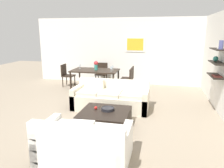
{
  "coord_description": "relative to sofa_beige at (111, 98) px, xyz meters",
  "views": [
    {
      "loc": [
        1.45,
        -5.37,
        2.13
      ],
      "look_at": [
        0.17,
        0.2,
        0.75
      ],
      "focal_mm": 34.65,
      "sensor_mm": 36.0,
      "label": 1
    }
  ],
  "objects": [
    {
      "name": "dining_chair_left_far",
      "position": [
        -2.32,
        2.14,
        0.21
      ],
      "size": [
        0.44,
        0.44,
        0.88
      ],
      "color": "black",
      "rests_on": "ground"
    },
    {
      "name": "coffee_table",
      "position": [
        0.16,
        -1.25,
        -0.1
      ],
      "size": [
        1.1,
        1.04,
        0.38
      ],
      "color": "black",
      "rests_on": "ground"
    },
    {
      "name": "wine_glass_right_near",
      "position": [
        -0.41,
        1.78,
        0.57
      ],
      "size": [
        0.07,
        0.07,
        0.16
      ],
      "color": "silver",
      "rests_on": "dining_table"
    },
    {
      "name": "sofa_beige",
      "position": [
        0.0,
        0.0,
        0.0
      ],
      "size": [
        2.11,
        0.9,
        0.78
      ],
      "color": "beige",
      "rests_on": "ground"
    },
    {
      "name": "wine_glass_right_far",
      "position": [
        -0.41,
        2.04,
        0.57
      ],
      "size": [
        0.07,
        0.07,
        0.16
      ],
      "color": "silver",
      "rests_on": "dining_table"
    },
    {
      "name": "dining_table",
      "position": [
        -1.06,
        1.91,
        0.39
      ],
      "size": [
        1.72,
        1.02,
        0.75
      ],
      "color": "black",
      "rests_on": "ground"
    },
    {
      "name": "ground_plane",
      "position": [
        -0.1,
        -0.34,
        -0.29
      ],
      "size": [
        18.0,
        18.0,
        0.0
      ],
      "primitive_type": "plane",
      "color": "gray"
    },
    {
      "name": "dining_chair_head",
      "position": [
        -1.06,
        2.83,
        0.21
      ],
      "size": [
        0.44,
        0.44,
        0.88
      ],
      "color": "black",
      "rests_on": "ground"
    },
    {
      "name": "wine_glass_left_far",
      "position": [
        -1.7,
        2.04,
        0.57
      ],
      "size": [
        0.07,
        0.07,
        0.16
      ],
      "color": "silver",
      "rests_on": "dining_table"
    },
    {
      "name": "dining_chair_right_near",
      "position": [
        0.21,
        1.68,
        0.21
      ],
      "size": [
        0.44,
        0.44,
        0.88
      ],
      "color": "black",
      "rests_on": "ground"
    },
    {
      "name": "loveseat_white",
      "position": [
        0.15,
        -2.59,
        0.0
      ],
      "size": [
        1.54,
        0.9,
        0.78
      ],
      "color": "white",
      "rests_on": "ground"
    },
    {
      "name": "centerpiece_vase",
      "position": [
        -1.01,
        1.91,
        0.65
      ],
      "size": [
        0.16,
        0.16,
        0.34
      ],
      "color": "teal",
      "rests_on": "dining_table"
    },
    {
      "name": "dining_chair_right_far",
      "position": [
        0.21,
        2.14,
        0.21
      ],
      "size": [
        0.44,
        0.44,
        0.88
      ],
      "color": "black",
      "rests_on": "ground"
    },
    {
      "name": "apple_on_coffee_table",
      "position": [
        -0.08,
        -1.18,
        0.13
      ],
      "size": [
        0.08,
        0.08,
        0.08
      ],
      "primitive_type": "sphere",
      "color": "red",
      "rests_on": "coffee_table"
    },
    {
      "name": "decorative_bowl",
      "position": [
        0.21,
        -1.17,
        0.12
      ],
      "size": [
        0.3,
        0.3,
        0.07
      ],
      "color": "black",
      "rests_on": "coffee_table"
    },
    {
      "name": "back_wall_unit",
      "position": [
        0.2,
        3.19,
        1.06
      ],
      "size": [
        8.4,
        0.09,
        2.7
      ],
      "color": "silver",
      "rests_on": "ground"
    }
  ]
}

